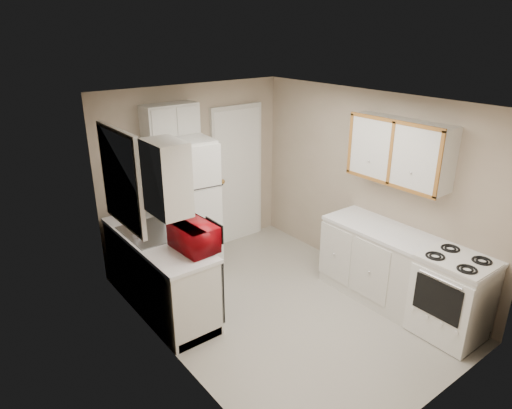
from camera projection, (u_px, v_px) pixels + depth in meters
floor at (282, 307)px, 5.38m from camera, size 3.80×3.80×0.00m
ceiling at (287, 102)px, 4.50m from camera, size 3.80×3.80×0.00m
wall_left at (168, 250)px, 4.14m from camera, size 3.80×3.80×0.00m
wall_right at (368, 187)px, 5.73m from camera, size 3.80×3.80×0.00m
wall_back at (195, 172)px, 6.34m from camera, size 2.80×2.80×0.00m
wall_front at (444, 288)px, 3.54m from camera, size 2.80×2.80×0.00m
left_counter at (159, 272)px, 5.25m from camera, size 0.60×1.80×0.90m
dishwasher at (208, 283)px, 4.96m from camera, size 0.03×0.58×0.72m
sink at (151, 236)px, 5.21m from camera, size 0.54×0.74×0.16m
microwave at (194, 236)px, 4.76m from camera, size 0.54×0.32×0.35m
soap_bottle at (136, 218)px, 5.33m from camera, size 0.10×0.10×0.18m
window_blinds at (122, 178)px, 4.79m from camera, size 0.10×0.98×1.08m
upper_cabinet_left at (167, 178)px, 4.17m from camera, size 0.30×0.45×0.70m
refrigerator at (182, 207)px, 5.90m from camera, size 0.83×0.81×1.82m
cabinet_over_fridge at (170, 120)px, 5.71m from camera, size 0.70×0.30×0.40m
interior_door at (237, 176)px, 6.77m from camera, size 0.86×0.06×2.08m
right_counter at (400, 272)px, 5.25m from camera, size 0.60×2.00×0.90m
stove at (450, 302)px, 4.76m from camera, size 0.55×0.68×0.82m
upper_cabinet_right at (400, 151)px, 5.06m from camera, size 0.30×1.20×0.70m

